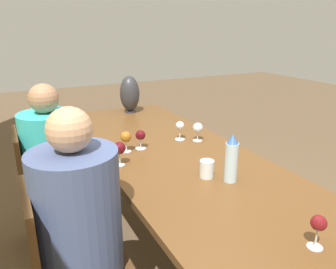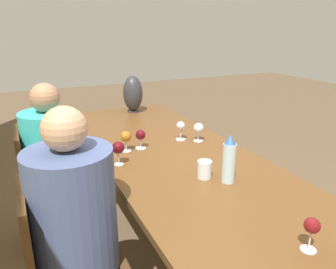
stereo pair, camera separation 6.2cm
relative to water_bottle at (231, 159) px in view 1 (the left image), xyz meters
The scene contains 15 objects.
ground_plane 0.92m from the water_bottle, 14.92° to the left, with size 14.00×14.00×0.00m, color brown.
dining_table 0.37m from the water_bottle, 14.92° to the left, with size 3.00×0.94×0.74m.
water_bottle is the anchor object (origin of this frame).
water_tumbler 0.15m from the water_bottle, 42.21° to the left, with size 0.08×0.08×0.10m.
vase 1.61m from the water_bottle, ahead, with size 0.18×0.18×0.35m.
wine_glass_0 0.66m from the water_bottle, 15.99° to the right, with size 0.07×0.07×0.13m.
wine_glass_1 0.71m from the water_bottle, ahead, with size 0.07×0.07×0.14m.
wine_glass_2 0.66m from the water_bottle, 44.82° to the left, with size 0.08×0.08×0.15m.
wine_glass_3 0.75m from the water_bottle, 28.25° to the left, with size 0.07×0.07×0.14m.
wine_glass_4 0.71m from the water_bottle, 20.44° to the left, with size 0.07×0.07×0.13m.
wine_glass_5 0.60m from the water_bottle, behind, with size 0.06×0.06×0.14m.
chair_near 0.96m from the water_bottle, 87.50° to the left, with size 0.44×0.44×0.89m.
chair_far 1.33m from the water_bottle, 43.73° to the left, with size 0.44×0.44×0.89m.
person_near 0.82m from the water_bottle, 87.23° to the left, with size 0.39×0.39×1.23m.
person_far 1.23m from the water_bottle, 40.84° to the left, with size 0.36×0.36×1.19m.
Camera 1 is at (-1.58, 0.93, 1.54)m, focal length 35.00 mm.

